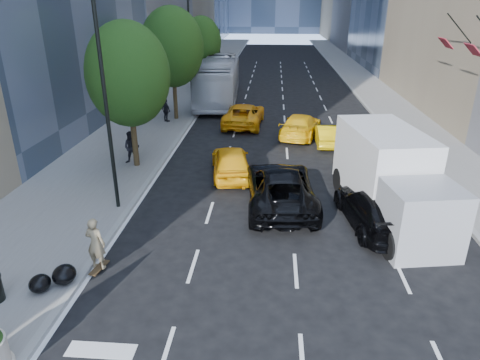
# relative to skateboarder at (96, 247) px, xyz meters

# --- Properties ---
(ground) EXTENTS (160.00, 160.00, 0.00)m
(ground) POSITION_rel_skateboarder_xyz_m (5.60, 0.52, -0.92)
(ground) COLOR black
(ground) RESTS_ON ground
(sidewalk_left) EXTENTS (6.00, 120.00, 0.15)m
(sidewalk_left) POSITION_rel_skateboarder_xyz_m (-3.40, 30.52, -0.85)
(sidewalk_left) COLOR slate
(sidewalk_left) RESTS_ON ground
(sidewalk_right) EXTENTS (4.00, 120.00, 0.15)m
(sidewalk_right) POSITION_rel_skateboarder_xyz_m (15.60, 30.52, -0.85)
(sidewalk_right) COLOR slate
(sidewalk_right) RESTS_ON ground
(lamp_near) EXTENTS (2.13, 0.22, 10.00)m
(lamp_near) POSITION_rel_skateboarder_xyz_m (-0.72, 4.52, 4.89)
(lamp_near) COLOR black
(lamp_near) RESTS_ON sidewalk_left
(lamp_far) EXTENTS (2.13, 0.22, 10.00)m
(lamp_far) POSITION_rel_skateboarder_xyz_m (-0.72, 22.52, 4.89)
(lamp_far) COLOR black
(lamp_far) RESTS_ON sidewalk_left
(tree_near) EXTENTS (4.20, 4.20, 7.46)m
(tree_near) POSITION_rel_skateboarder_xyz_m (-1.60, 9.52, 4.05)
(tree_near) COLOR #322313
(tree_near) RESTS_ON sidewalk_left
(tree_mid) EXTENTS (4.50, 4.50, 7.99)m
(tree_mid) POSITION_rel_skateboarder_xyz_m (-1.60, 19.52, 4.39)
(tree_mid) COLOR #322313
(tree_mid) RESTS_ON sidewalk_left
(tree_far) EXTENTS (3.90, 3.90, 6.92)m
(tree_far) POSITION_rel_skateboarder_xyz_m (-1.60, 32.52, 3.70)
(tree_far) COLOR #322313
(tree_far) RESTS_ON sidewalk_left
(traffic_signal) EXTENTS (2.48, 0.53, 5.20)m
(traffic_signal) POSITION_rel_skateboarder_xyz_m (-0.80, 40.52, 3.31)
(traffic_signal) COLOR black
(traffic_signal) RESTS_ON sidewalk_left
(skateboarder) EXTENTS (0.74, 0.55, 1.84)m
(skateboarder) POSITION_rel_skateboarder_xyz_m (0.00, 0.00, 0.00)
(skateboarder) COLOR #897856
(skateboarder) RESTS_ON ground
(black_sedan_lincoln) EXTENTS (3.32, 6.39, 1.72)m
(black_sedan_lincoln) POSITION_rel_skateboarder_xyz_m (6.10, 5.52, -0.06)
(black_sedan_lincoln) COLOR black
(black_sedan_lincoln) RESTS_ON ground
(black_sedan_mercedes) EXTENTS (2.81, 5.43, 1.51)m
(black_sedan_mercedes) POSITION_rel_skateboarder_xyz_m (9.80, 3.89, -0.17)
(black_sedan_mercedes) COLOR black
(black_sedan_mercedes) RESTS_ON ground
(taxi_a) EXTENTS (2.57, 4.88, 1.58)m
(taxi_a) POSITION_rel_skateboarder_xyz_m (3.60, 8.78, -0.13)
(taxi_a) COLOR #FDAF0D
(taxi_a) RESTS_ON ground
(taxi_b) EXTENTS (1.41, 3.84, 1.26)m
(taxi_b) POSITION_rel_skateboarder_xyz_m (9.09, 14.52, -0.29)
(taxi_b) COLOR #E0B70B
(taxi_b) RESTS_ON ground
(taxi_c) EXTENTS (2.94, 5.80, 1.57)m
(taxi_c) POSITION_rel_skateboarder_xyz_m (3.60, 18.52, -0.13)
(taxi_c) COLOR #FAA20D
(taxi_c) RESTS_ON ground
(taxi_d) EXTENTS (3.31, 5.53, 1.50)m
(taxi_d) POSITION_rel_skateboarder_xyz_m (7.54, 16.02, -0.17)
(taxi_d) COLOR yellow
(taxi_d) RESTS_ON ground
(city_bus) EXTENTS (3.73, 13.45, 3.71)m
(city_bus) POSITION_rel_skateboarder_xyz_m (0.80, 26.47, 0.93)
(city_bus) COLOR silver
(city_bus) RESTS_ON ground
(box_truck) EXTENTS (3.79, 7.62, 3.49)m
(box_truck) POSITION_rel_skateboarder_xyz_m (10.55, 4.84, 0.85)
(box_truck) COLOR silver
(box_truck) RESTS_ON ground
(pedestrian_a) EXTENTS (0.88, 0.69, 1.79)m
(pedestrian_a) POSITION_rel_skateboarder_xyz_m (-1.89, 9.79, 0.12)
(pedestrian_a) COLOR black
(pedestrian_a) RESTS_ON sidewalk_left
(pedestrian_b) EXTENTS (1.01, 0.96, 1.68)m
(pedestrian_b) POSITION_rel_skateboarder_xyz_m (-2.10, 18.52, 0.07)
(pedestrian_b) COLOR black
(pedestrian_b) RESTS_ON sidewalk_left
(garbage_bags) EXTENTS (1.24, 1.20, 0.62)m
(garbage_bags) POSITION_rel_skateboarder_xyz_m (-0.94, -1.12, -0.48)
(garbage_bags) COLOR black
(garbage_bags) RESTS_ON sidewalk_left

